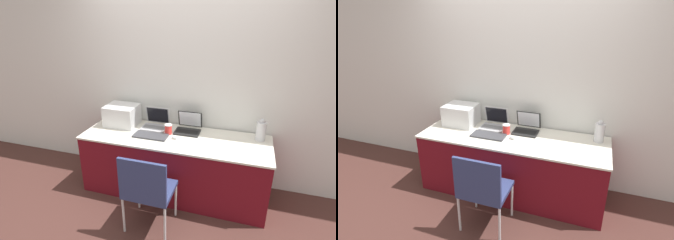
{
  "view_description": "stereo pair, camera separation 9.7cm",
  "coord_description": "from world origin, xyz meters",
  "views": [
    {
      "loc": [
        0.74,
        -2.24,
        2.01
      ],
      "look_at": [
        -0.09,
        0.39,
        0.9
      ],
      "focal_mm": 28.0,
      "sensor_mm": 36.0,
      "label": 1
    },
    {
      "loc": [
        0.83,
        -2.21,
        2.01
      ],
      "look_at": [
        -0.09,
        0.39,
        0.9
      ],
      "focal_mm": 28.0,
      "sensor_mm": 36.0,
      "label": 2
    }
  ],
  "objects": [
    {
      "name": "ground_plane",
      "position": [
        0.0,
        0.0,
        0.0
      ],
      "size": [
        14.0,
        14.0,
        0.0
      ],
      "primitive_type": "plane",
      "color": "#472823"
    },
    {
      "name": "wall_back",
      "position": [
        0.0,
        0.76,
        1.3
      ],
      "size": [
        8.0,
        0.05,
        2.6
      ],
      "color": "silver",
      "rests_on": "ground_plane"
    },
    {
      "name": "external_keyboard",
      "position": [
        -0.26,
        0.27,
        0.73
      ],
      "size": [
        0.39,
        0.18,
        0.02
      ],
      "color": "#3D3D42",
      "rests_on": "table"
    },
    {
      "name": "printer",
      "position": [
        -0.73,
        0.49,
        0.86
      ],
      "size": [
        0.38,
        0.33,
        0.25
      ],
      "color": "silver",
      "rests_on": "table"
    },
    {
      "name": "mouse",
      "position": [
        0.02,
        0.29,
        0.74
      ],
      "size": [
        0.07,
        0.04,
        0.04
      ],
      "color": "silver",
      "rests_on": "table"
    },
    {
      "name": "laptop_right",
      "position": [
        0.11,
        0.55,
        0.77
      ],
      "size": [
        0.29,
        0.28,
        0.22
      ],
      "color": "black",
      "rests_on": "table"
    },
    {
      "name": "laptop_left",
      "position": [
        -0.3,
        0.54,
        0.77
      ],
      "size": [
        0.3,
        0.28,
        0.23
      ],
      "color": "#B7B7BC",
      "rests_on": "table"
    },
    {
      "name": "coffee_cup",
      "position": [
        -0.09,
        0.4,
        0.78
      ],
      "size": [
        0.09,
        0.09,
        0.12
      ],
      "color": "red",
      "rests_on": "table"
    },
    {
      "name": "metal_pitcher",
      "position": [
        0.93,
        0.55,
        0.83
      ],
      "size": [
        0.11,
        0.11,
        0.25
      ],
      "color": "silver",
      "rests_on": "table"
    },
    {
      "name": "table",
      "position": [
        0.0,
        0.35,
        0.36
      ],
      "size": [
        2.13,
        0.72,
        0.72
      ],
      "color": "maroon",
      "rests_on": "ground_plane"
    },
    {
      "name": "chair",
      "position": [
        -0.07,
        -0.34,
        0.49
      ],
      "size": [
        0.46,
        0.41,
        0.84
      ],
      "color": "navy",
      "rests_on": "ground_plane"
    }
  ]
}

